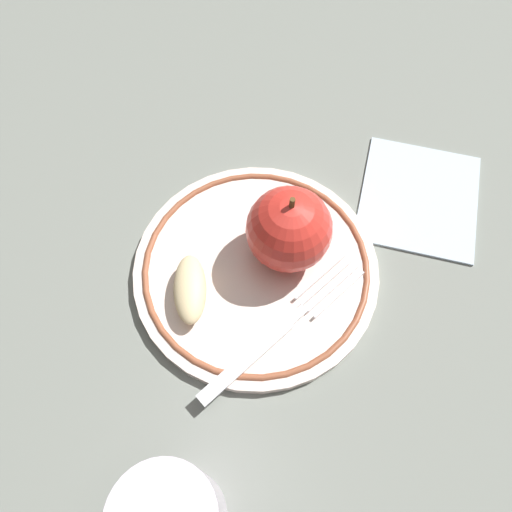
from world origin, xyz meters
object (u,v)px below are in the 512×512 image
apple_red_whole (286,227)px  napkin_folded (419,197)px  plate (256,269)px  apple_slice_front (190,289)px  fork (277,332)px

apple_red_whole → napkin_folded: size_ratio=0.66×
plate → napkin_folded: bearing=68.5°
plate → apple_slice_front: size_ratio=3.47×
plate → fork: size_ratio=1.23×
fork → napkin_folded: size_ratio=1.42×
fork → napkin_folded: fork is taller
plate → fork: 0.07m
apple_red_whole → plate: bearing=-101.4°
plate → apple_red_whole: (0.01, 0.03, 0.05)m
fork → plate: bearing=63.6°
plate → napkin_folded: size_ratio=1.76×
plate → fork: bearing=-31.9°
apple_slice_front → napkin_folded: size_ratio=0.51×
apple_red_whole → napkin_folded: apple_red_whole is taller
plate → fork: fork is taller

